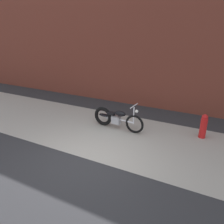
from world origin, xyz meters
TOP-DOWN VIEW (x-y plane):
  - ground_plane at (0.00, 0.00)m, footprint 80.00×80.00m
  - sidewalk_slab at (0.00, 1.75)m, footprint 36.00×3.50m
  - brick_building_wall at (0.00, 5.20)m, footprint 36.00×0.50m
  - motorcycle_black at (-0.27, 2.18)m, footprint 2.01×0.58m
  - fire_hydrant at (2.71, 2.85)m, footprint 0.22×0.22m

SIDE VIEW (x-z plane):
  - ground_plane at x=0.00m, z-range 0.00..0.00m
  - sidewalk_slab at x=0.00m, z-range 0.00..0.01m
  - motorcycle_black at x=-0.27m, z-range -0.12..0.91m
  - fire_hydrant at x=2.71m, z-range 0.00..0.84m
  - brick_building_wall at x=0.00m, z-range 0.00..5.83m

